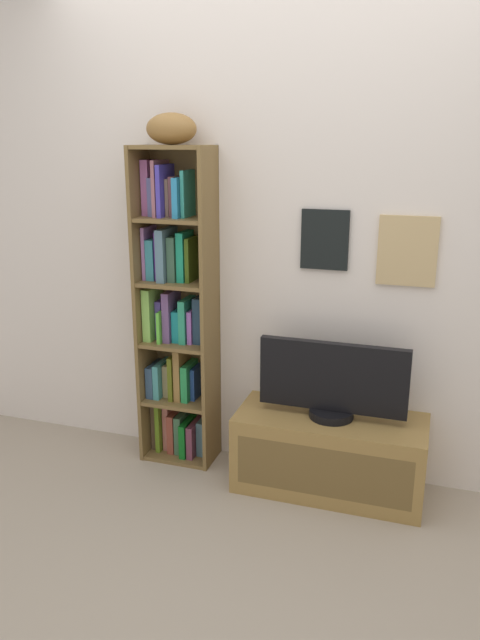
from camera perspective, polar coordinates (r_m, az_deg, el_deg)
The scene contains 6 objects.
ground at distance 2.67m, azimuth -2.44°, elevation -24.38°, with size 5.20×5.20×0.04m, color gray.
back_wall at distance 3.15m, azimuth 4.58°, elevation 6.97°, with size 4.80×0.08×2.42m.
bookshelf at distance 3.31m, azimuth -5.99°, elevation 0.24°, with size 0.40×0.25×1.70m.
football at distance 3.14m, azimuth -6.40°, elevation 17.25°, with size 0.25×0.15×0.15m, color olive.
tv_stand at distance 3.21m, azimuth 8.30°, elevation -12.16°, with size 0.94×0.40×0.40m.
television at distance 3.04m, azimuth 8.61°, elevation -5.68°, with size 0.73×0.22×0.39m.
Camera 1 is at (0.73, -1.89, 1.73)m, focal length 34.43 mm.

